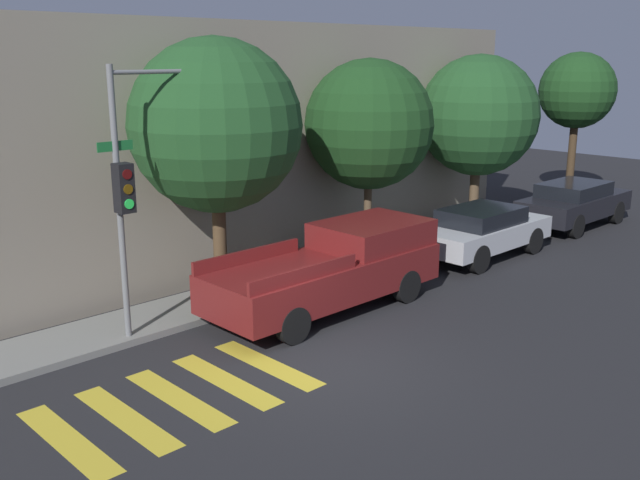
# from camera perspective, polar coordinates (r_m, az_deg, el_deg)

# --- Properties ---
(ground_plane) EXTENTS (60.00, 60.00, 0.00)m
(ground_plane) POSITION_cam_1_polar(r_m,az_deg,el_deg) (12.91, 0.65, -10.04)
(ground_plane) COLOR black
(sidewalk) EXTENTS (26.00, 1.68, 0.14)m
(sidewalk) POSITION_cam_1_polar(r_m,az_deg,el_deg) (15.80, -9.74, -5.26)
(sidewalk) COLOR slate
(sidewalk) RESTS_ON ground
(building_row) EXTENTS (26.00, 6.00, 6.17)m
(building_row) POSITION_cam_1_polar(r_m,az_deg,el_deg) (18.69, -17.59, 6.88)
(building_row) COLOR gray
(building_row) RESTS_ON ground
(crosswalk) EXTENTS (4.20, 2.60, 0.00)m
(crosswalk) POSITION_cam_1_polar(r_m,az_deg,el_deg) (12.01, -11.27, -12.32)
(crosswalk) COLOR gold
(crosswalk) RESTS_ON ground
(traffic_light_pole) EXTENTS (2.51, 0.56, 5.23)m
(traffic_light_pole) POSITION_cam_1_polar(r_m,az_deg,el_deg) (13.64, -14.03, 6.01)
(traffic_light_pole) COLOR slate
(traffic_light_pole) RESTS_ON ground
(pickup_truck) EXTENTS (5.50, 2.02, 1.74)m
(pickup_truck) POSITION_cam_1_polar(r_m,az_deg,el_deg) (15.48, 1.16, -2.19)
(pickup_truck) COLOR maroon
(pickup_truck) RESTS_ON ground
(sedan_near_corner) EXTENTS (4.29, 1.79, 1.39)m
(sedan_near_corner) POSITION_cam_1_polar(r_m,az_deg,el_deg) (19.83, 12.86, 0.76)
(sedan_near_corner) COLOR #B7BABF
(sedan_near_corner) RESTS_ON ground
(sedan_middle) EXTENTS (4.49, 1.81, 1.44)m
(sedan_middle) POSITION_cam_1_polar(r_m,az_deg,el_deg) (24.26, 19.66, 2.84)
(sedan_middle) COLOR black
(sedan_middle) RESTS_ON ground
(tree_near_corner) EXTENTS (3.70, 3.70, 5.78)m
(tree_near_corner) POSITION_cam_1_polar(r_m,az_deg,el_deg) (15.39, -8.35, 9.01)
(tree_near_corner) COLOR #4C3823
(tree_near_corner) RESTS_ON ground
(tree_midblock) EXTENTS (3.35, 3.35, 5.32)m
(tree_midblock) POSITION_cam_1_polar(r_m,az_deg,el_deg) (18.65, 3.96, 9.19)
(tree_midblock) COLOR brown
(tree_midblock) RESTS_ON ground
(tree_far_end) EXTENTS (3.66, 3.66, 5.42)m
(tree_far_end) POSITION_cam_1_polar(r_m,az_deg,el_deg) (22.56, 12.56, 9.68)
(tree_far_end) COLOR brown
(tree_far_end) RESTS_ON ground
(tree_behind_truck) EXTENTS (2.74, 2.74, 5.49)m
(tree_behind_truck) POSITION_cam_1_polar(r_m,az_deg,el_deg) (27.94, 19.89, 11.13)
(tree_behind_truck) COLOR #42301E
(tree_behind_truck) RESTS_ON ground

